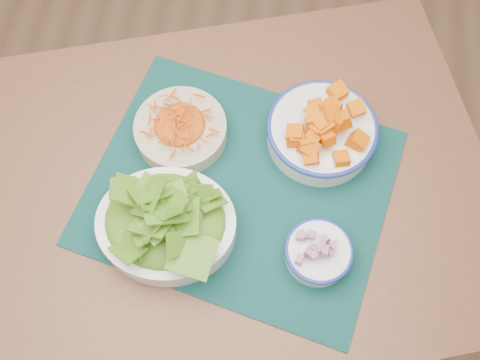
# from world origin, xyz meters

# --- Properties ---
(ground) EXTENTS (4.00, 4.00, 0.00)m
(ground) POSITION_xyz_m (0.00, 0.00, 0.00)
(ground) COLOR #8F6445
(ground) RESTS_ON ground
(table) EXTENTS (1.39, 1.13, 0.75)m
(table) POSITION_xyz_m (0.31, -0.08, 0.65)
(table) COLOR brown
(table) RESTS_ON ground
(placemat) EXTENTS (0.67, 0.59, 0.00)m
(placemat) POSITION_xyz_m (0.40, -0.06, 0.75)
(placemat) COLOR black
(placemat) RESTS_ON table
(carrot_bowl) EXTENTS (0.22, 0.22, 0.07)m
(carrot_bowl) POSITION_xyz_m (0.26, 0.04, 0.79)
(carrot_bowl) COLOR #C7B794
(carrot_bowl) RESTS_ON placemat
(squash_bowl) EXTENTS (0.25, 0.25, 0.11)m
(squash_bowl) POSITION_xyz_m (0.55, 0.06, 0.81)
(squash_bowl) COLOR white
(squash_bowl) RESTS_ON placemat
(lettuce_bowl) EXTENTS (0.27, 0.24, 0.12)m
(lettuce_bowl) POSITION_xyz_m (0.27, -0.17, 0.81)
(lettuce_bowl) COLOR white
(lettuce_bowl) RESTS_ON placemat
(onion_bowl) EXTENTS (0.14, 0.14, 0.06)m
(onion_bowl) POSITION_xyz_m (0.56, -0.19, 0.78)
(onion_bowl) COLOR white
(onion_bowl) RESTS_ON placemat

